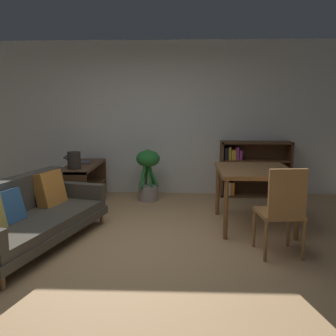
% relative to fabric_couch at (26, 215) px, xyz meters
% --- Properties ---
extents(ground_plane, '(8.16, 8.16, 0.00)m').
position_rel_fabric_couch_xyz_m(ground_plane, '(1.22, -0.04, -0.36)').
color(ground_plane, tan).
extents(back_wall_panel, '(6.80, 0.10, 2.70)m').
position_rel_fabric_couch_xyz_m(back_wall_panel, '(1.22, 2.66, 0.99)').
color(back_wall_panel, silver).
rests_on(back_wall_panel, ground_plane).
extents(fabric_couch, '(1.31, 2.16, 0.77)m').
position_rel_fabric_couch_xyz_m(fabric_couch, '(0.00, 0.00, 0.00)').
color(fabric_couch, olive).
rests_on(fabric_couch, ground_plane).
extents(media_console, '(0.47, 1.36, 0.64)m').
position_rel_fabric_couch_xyz_m(media_console, '(0.15, 1.85, -0.06)').
color(media_console, '#56351E').
rests_on(media_console, ground_plane).
extents(open_laptop, '(0.48, 0.40, 0.12)m').
position_rel_fabric_couch_xyz_m(open_laptop, '(0.05, 2.02, 0.30)').
color(open_laptop, '#333338').
rests_on(open_laptop, media_console).
extents(desk_speaker, '(0.20, 0.20, 0.26)m').
position_rel_fabric_couch_xyz_m(desk_speaker, '(0.13, 1.47, 0.40)').
color(desk_speaker, '#2D2823').
rests_on(desk_speaker, media_console).
extents(potted_floor_plant, '(0.40, 0.45, 0.87)m').
position_rel_fabric_couch_xyz_m(potted_floor_plant, '(1.19, 2.07, 0.12)').
color(potted_floor_plant, '#9E9389').
rests_on(potted_floor_plant, ground_plane).
extents(dining_table, '(0.94, 1.10, 0.77)m').
position_rel_fabric_couch_xyz_m(dining_table, '(2.70, 0.79, 0.33)').
color(dining_table, brown).
rests_on(dining_table, ground_plane).
extents(dining_chair_near, '(0.47, 0.47, 0.97)m').
position_rel_fabric_couch_xyz_m(dining_chair_near, '(2.80, -0.20, 0.17)').
color(dining_chair_near, olive).
rests_on(dining_chair_near, ground_plane).
extents(bookshelf, '(1.22, 0.33, 0.97)m').
position_rel_fabric_couch_xyz_m(bookshelf, '(2.96, 2.47, 0.12)').
color(bookshelf, '#56351E').
rests_on(bookshelf, ground_plane).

